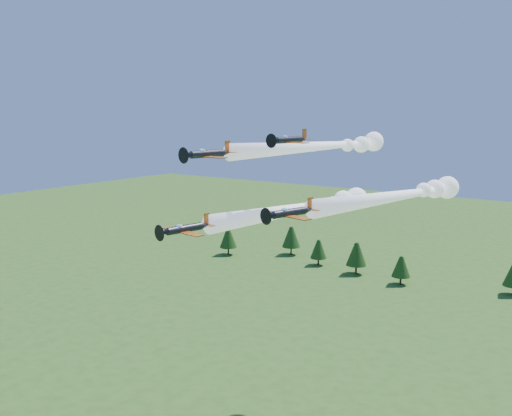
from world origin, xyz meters
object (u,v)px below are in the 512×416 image
Objects in this scene: plane_lead at (308,207)px; plane_left at (323,146)px; plane_slot at (289,140)px; plane_right at (403,195)px.

plane_lead is 16.23m from plane_left.
plane_slot is (0.57, -6.82, 10.39)m from plane_lead.
plane_left is at bearing 113.49° from plane_slot.
plane_lead is 14.24m from plane_right.
plane_lead is 12.44m from plane_slot.
plane_left is 20.65m from plane_slot.
plane_slot is at bearing -65.41° from plane_left.
plane_left is 1.15× the size of plane_right.
plane_left is 6.16× the size of plane_slot.
plane_left reaches higher than plane_lead.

